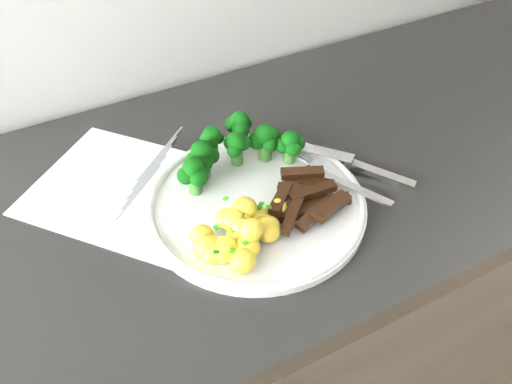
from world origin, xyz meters
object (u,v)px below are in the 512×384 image
broccoli (235,147)px  fork (341,180)px  beef_strips (306,197)px  plate (256,203)px  knife (361,167)px  counter (212,355)px  recipe_paper (139,192)px  potatoes (239,234)px

broccoli → fork: (0.12, -0.10, -0.03)m
beef_strips → fork: 0.07m
plate → broccoli: size_ratio=1.55×
knife → plate: bearing=177.9°
counter → broccoli: bearing=17.8°
recipe_paper → plate: size_ratio=1.21×
counter → potatoes: potatoes is taller
potatoes → knife: bearing=12.5°
recipe_paper → knife: knife is taller
broccoli → knife: bearing=-27.3°
beef_strips → counter: bearing=146.1°
potatoes → knife: (0.23, 0.05, -0.02)m
potatoes → beef_strips: 0.12m
recipe_paper → potatoes: potatoes is taller
broccoli → plate: bearing=-96.3°
recipe_paper → knife: bearing=-19.8°
counter → fork: fork is taller
broccoli → fork: size_ratio=1.15×
plate → knife: (0.18, -0.01, 0.00)m
broccoli → fork: 0.16m
counter → fork: bearing=-21.9°
potatoes → beef_strips: bearing=11.5°
counter → beef_strips: bearing=-33.9°
recipe_paper → fork: 0.29m
counter → recipe_paper: bearing=141.2°
recipe_paper → plate: plate is taller
counter → plate: bearing=-37.1°
counter → potatoes: bearing=-81.9°
recipe_paper → broccoli: broccoli is taller
plate → knife: knife is taller
plate → beef_strips: beef_strips is taller
counter → plate: size_ratio=7.40×
beef_strips → knife: (0.12, 0.03, -0.01)m
potatoes → fork: 0.18m
potatoes → fork: size_ratio=0.84×
plate → fork: fork is taller
broccoli → fork: bearing=-41.8°
plate → fork: (0.13, -0.02, 0.01)m
recipe_paper → fork: size_ratio=2.15×
beef_strips → potatoes: bearing=-168.5°
potatoes → recipe_paper: bearing=116.2°
recipe_paper → plate: 0.17m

